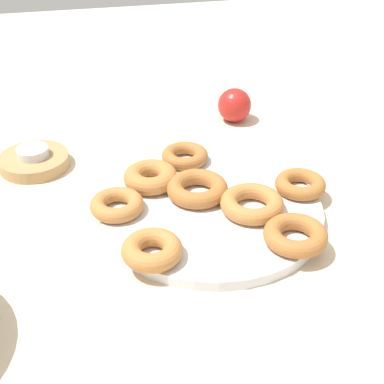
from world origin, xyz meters
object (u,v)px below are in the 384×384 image
Objects in this scene: donut_plate at (212,211)px; donut_4 at (152,250)px; candle_holder at (34,161)px; donut_7 at (117,205)px; donut_1 at (295,235)px; donut_5 at (252,204)px; donut_6 at (300,184)px; donut_2 at (185,156)px; apple at (234,105)px; donut_0 at (197,189)px; donut_3 at (151,177)px; tealight at (33,152)px.

donut_4 is (-0.10, 0.10, 0.02)m from donut_plate.
donut_7 is at bearing -146.87° from candle_holder.
donut_plate is at bearing 39.42° from donut_1.
donut_5 is 0.10m from donut_6.
donut_2 is at bearing -21.84° from donut_4.
apple reaches higher than donut_6.
donut_0 is 0.16m from donut_4.
donut_2 is 0.92× the size of donut_3.
donut_0 reaches higher than donut_1.
donut_7 is (0.01, 0.28, 0.00)m from donut_6.
donut_5 is (-0.06, -0.07, -0.00)m from donut_0.
donut_5 is 1.19× the size of donut_6.
donut_7 is (-0.06, 0.06, -0.00)m from donut_3.
donut_4 reaches higher than candle_holder.
candle_holder is at bearing 53.88° from donut_5.
apple reaches higher than candle_holder.
donut_0 is 0.30m from candle_holder.
donut_5 is (-0.10, -0.13, -0.00)m from donut_3.
donut_3 is 0.08m from donut_7.
donut_2 is 0.26m from tealight.
donut_3 is 1.60× the size of tealight.
donut_3 is 1.28× the size of apple.
donut_2 is at bearing -1.93° from donut_0.
donut_2 is 0.20m from donut_6.
donut_2 is (0.25, 0.10, -0.00)m from donut_1.
donut_plate is 0.14m from donut_7.
donut_6 is at bearing -68.11° from donut_5.
donut_4 reaches higher than donut_6.
tealight is at bearing 104.37° from apple.
donut_7 is at bearing 135.50° from donut_3.
donut_plate is 3.54× the size of donut_5.
donut_2 is at bearing 21.89° from donut_5.
donut_3 is at bearing 137.94° from apple.
donut_2 is 0.09m from donut_3.
apple is (0.27, -0.14, 0.00)m from donut_0.
donut_4 reaches higher than donut_2.
donut_0 reaches higher than donut_plate.
donut_1 is 0.74× the size of candle_holder.
donut_1 is at bearing -119.15° from donut_7.
donut_1 is at bearing 174.99° from apple.
donut_1 is 0.19m from donut_4.
donut_1 is 1.12× the size of donut_6.
donut_3 is 1.05× the size of donut_4.
donut_4 is 1.51× the size of tealight.
tealight is (0.17, 0.24, -0.00)m from donut_0.
candle_holder is (0.30, 0.15, -0.02)m from donut_4.
donut_6 is at bearing -115.55° from tealight.
donut_1 is 0.41m from apple.
apple reaches higher than donut_1.
donut_1 is 1.11× the size of donut_7.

